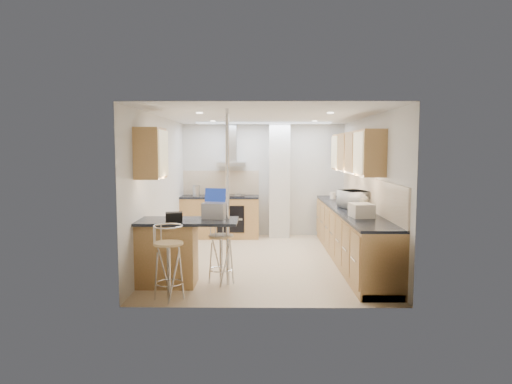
{
  "coord_description": "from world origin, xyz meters",
  "views": [
    {
      "loc": [
        -0.07,
        -7.83,
        1.93
      ],
      "look_at": [
        -0.14,
        0.2,
        1.18
      ],
      "focal_mm": 32.0,
      "sensor_mm": 36.0,
      "label": 1
    }
  ],
  "objects_px": {
    "bar_stool_near": "(169,262)",
    "bread_bin": "(361,210)",
    "microwave": "(354,200)",
    "laptop": "(215,210)",
    "bar_stool_end": "(221,252)"
  },
  "relations": [
    {
      "from": "bar_stool_near",
      "to": "bar_stool_end",
      "type": "distance_m",
      "value": 0.94
    },
    {
      "from": "laptop",
      "to": "bar_stool_end",
      "type": "height_order",
      "value": "laptop"
    },
    {
      "from": "bread_bin",
      "to": "bar_stool_near",
      "type": "bearing_deg",
      "value": -164.0
    },
    {
      "from": "bar_stool_near",
      "to": "bread_bin",
      "type": "distance_m",
      "value": 2.96
    },
    {
      "from": "microwave",
      "to": "bread_bin",
      "type": "distance_m",
      "value": 0.98
    },
    {
      "from": "microwave",
      "to": "laptop",
      "type": "bearing_deg",
      "value": 102.49
    },
    {
      "from": "microwave",
      "to": "bar_stool_end",
      "type": "bearing_deg",
      "value": 105.45
    },
    {
      "from": "bar_stool_near",
      "to": "bread_bin",
      "type": "height_order",
      "value": "bread_bin"
    },
    {
      "from": "bar_stool_end",
      "to": "bread_bin",
      "type": "distance_m",
      "value": 2.19
    },
    {
      "from": "bar_stool_near",
      "to": "bar_stool_end",
      "type": "xyz_separation_m",
      "value": [
        0.61,
        0.71,
        -0.03
      ]
    },
    {
      "from": "bar_stool_end",
      "to": "bread_bin",
      "type": "bearing_deg",
      "value": -59.69
    },
    {
      "from": "laptop",
      "to": "microwave",
      "type": "bearing_deg",
      "value": 40.04
    },
    {
      "from": "laptop",
      "to": "bar_stool_near",
      "type": "height_order",
      "value": "laptop"
    },
    {
      "from": "bar_stool_near",
      "to": "microwave",
      "type": "bearing_deg",
      "value": 49.67
    },
    {
      "from": "microwave",
      "to": "laptop",
      "type": "height_order",
      "value": "microwave"
    }
  ]
}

